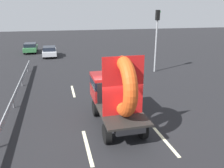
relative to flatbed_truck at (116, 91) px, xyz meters
name	(u,v)px	position (x,y,z in m)	size (l,w,h in m)	color
ground_plane	(119,126)	(0.09, -0.34, -1.78)	(120.00, 120.00, 0.00)	black
flatbed_truck	(116,91)	(0.00, 0.00, 0.00)	(2.02, 4.74, 3.83)	black
distant_sedan	(50,51)	(-3.52, 19.68, -1.09)	(1.68, 3.92, 1.28)	black
traffic_light	(157,32)	(6.43, 9.43, 1.95)	(0.42, 0.36, 5.71)	gray
guardrail	(18,88)	(-5.52, 5.60, -1.24)	(0.10, 17.59, 0.71)	gray
lane_dash_left_near	(87,147)	(-1.76, -1.88, -1.77)	(2.82, 0.16, 0.01)	beige
lane_dash_left_far	(73,91)	(-1.76, 5.57, -1.77)	(2.57, 0.16, 0.01)	beige
lane_dash_right_near	(165,141)	(1.76, -2.27, -1.77)	(2.56, 0.16, 0.01)	beige
lane_dash_right_far	(119,88)	(1.76, 5.54, -1.77)	(2.27, 0.16, 0.01)	beige
oncoming_car	(31,47)	(-6.14, 23.41, -1.08)	(1.71, 4.00, 1.30)	black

